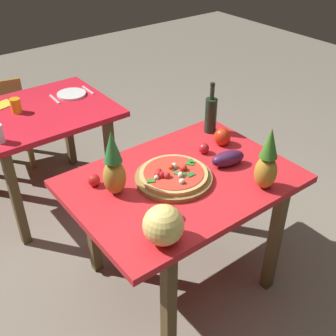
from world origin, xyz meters
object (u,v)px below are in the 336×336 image
(drinking_glass_juice, at_px, (16,106))
(fork_utensil, at_px, (55,99))
(pineapple_left, at_px, (267,162))
(bell_pepper, at_px, (222,137))
(tomato_beside_pepper, at_px, (169,212))
(dining_chair, at_px, (2,119))
(melon, at_px, (163,225))
(napkin_folded, at_px, (3,105))
(knife_utensil, at_px, (88,90))
(pizza_board, at_px, (174,178))
(pineapple_right, at_px, (114,166))
(eggplant, at_px, (228,158))
(wine_bottle, at_px, (211,114))
(dinner_plate, at_px, (72,94))
(pizza, at_px, (173,174))
(display_table, at_px, (182,192))
(tomato_by_bottle, at_px, (204,148))
(background_table, at_px, (39,124))
(tomato_near_board, at_px, (94,180))

(drinking_glass_juice, distance_m, fork_utensil, 0.30)
(pineapple_left, height_order, bell_pepper, pineapple_left)
(tomato_beside_pepper, bearing_deg, dining_chair, 93.75)
(melon, distance_m, napkin_folded, 1.85)
(pineapple_left, distance_m, knife_utensil, 1.71)
(pizza_board, relative_size, pineapple_right, 1.16)
(pineapple_left, distance_m, eggplant, 0.29)
(wine_bottle, distance_m, knife_utensil, 1.12)
(drinking_glass_juice, bearing_deg, dinner_plate, 4.33)
(pizza, bearing_deg, pineapple_left, -44.74)
(display_table, relative_size, dinner_plate, 5.54)
(dining_chair, xyz_separation_m, wine_bottle, (0.87, -1.62, 0.42))
(tomato_by_bottle, distance_m, tomato_beside_pepper, 0.63)
(background_table, height_order, bell_pepper, bell_pepper)
(pizza_board, bearing_deg, background_table, 101.52)
(display_table, xyz_separation_m, fork_utensil, (-0.12, 1.37, 0.10))
(dining_chair, relative_size, pineapple_left, 2.42)
(pizza, distance_m, knife_utensil, 1.37)
(fork_utensil, xyz_separation_m, knife_utensil, (0.28, 0.00, 0.00))
(fork_utensil, bearing_deg, drinking_glass_juice, -170.48)
(pineapple_right, relative_size, eggplant, 1.81)
(pineapple_right, bearing_deg, bell_pepper, 1.92)
(tomato_by_bottle, xyz_separation_m, drinking_glass_juice, (-0.69, 1.21, 0.02))
(tomato_near_board, relative_size, knife_utensil, 0.37)
(background_table, height_order, dining_chair, dining_chair)
(napkin_folded, bearing_deg, pineapple_left, -67.77)
(background_table, relative_size, tomato_by_bottle, 16.30)
(melon, relative_size, tomato_beside_pepper, 2.61)
(dining_chair, bearing_deg, pineapple_right, 102.84)
(pineapple_right, distance_m, tomato_near_board, 0.19)
(wine_bottle, distance_m, tomato_by_bottle, 0.29)
(tomato_beside_pepper, xyz_separation_m, napkin_folded, (-0.20, 1.73, -0.03))
(bell_pepper, bearing_deg, wine_bottle, 72.87)
(tomato_near_board, distance_m, fork_utensil, 1.17)
(wine_bottle, distance_m, eggplant, 0.41)
(melon, bearing_deg, dinner_plate, 76.96)
(dining_chair, relative_size, tomato_near_board, 12.87)
(wine_bottle, xyz_separation_m, knife_utensil, (-0.32, 1.07, -0.12))
(knife_utensil, bearing_deg, fork_utensil, -178.49)
(tomato_by_bottle, bearing_deg, napkin_folded, 117.62)
(wine_bottle, distance_m, dinner_plate, 1.17)
(display_table, height_order, bell_pepper, bell_pepper)
(bell_pepper, bearing_deg, pizza_board, -165.77)
(background_table, relative_size, fork_utensil, 5.84)
(pizza, relative_size, melon, 1.99)
(pizza, height_order, bell_pepper, bell_pepper)
(melon, xyz_separation_m, tomato_by_bottle, (0.64, 0.45, -0.06))
(eggplant, bearing_deg, pineapple_right, 165.44)
(background_table, distance_m, knife_utensil, 0.49)
(pizza_board, distance_m, tomato_by_bottle, 0.33)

